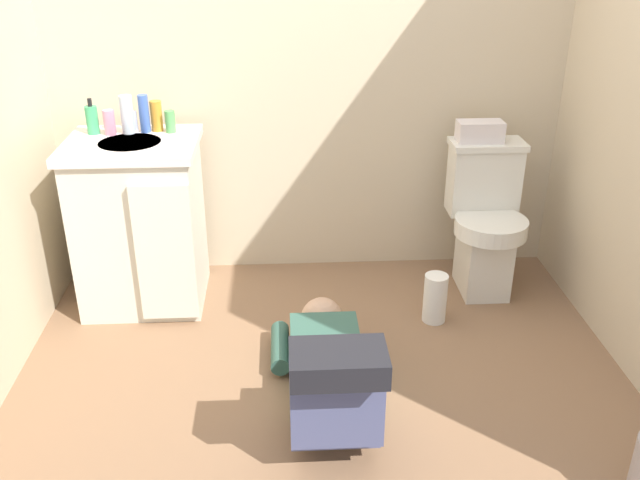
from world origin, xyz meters
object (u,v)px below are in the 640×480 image
at_px(bottle_clear, 127,115).
at_px(tissue_box, 480,131).
at_px(bottle_pink, 109,122).
at_px(bottle_amber, 157,116).
at_px(paper_towel_roll, 435,298).
at_px(bottle_green, 170,122).
at_px(bottle_blue, 144,114).
at_px(faucet, 135,121).
at_px(person_plumber, 328,371).
at_px(soap_dispenser, 92,119).
at_px(toilet, 485,221).
at_px(vanity_cabinet, 141,222).

bearing_deg(bottle_clear, tissue_box, -0.02).
bearing_deg(bottle_clear, bottle_pink, -165.75).
bearing_deg(tissue_box, bottle_amber, 178.77).
relative_size(tissue_box, paper_towel_roll, 0.92).
height_order(bottle_pink, bottle_green, bottle_pink).
height_order(bottle_blue, paper_towel_roll, bottle_blue).
distance_m(bottle_blue, bottle_green, 0.12).
bearing_deg(faucet, person_plumber, -51.27).
bearing_deg(soap_dispenser, bottle_green, 0.43).
relative_size(toilet, bottle_amber, 5.28).
xyz_separation_m(toilet, faucet, (-1.69, 0.11, 0.50)).
xyz_separation_m(vanity_cabinet, tissue_box, (1.64, 0.13, 0.38)).
bearing_deg(vanity_cabinet, bottle_pink, 136.43).
bearing_deg(toilet, bottle_clear, 176.95).
distance_m(vanity_cabinet, bottle_blue, 0.51).
bearing_deg(bottle_amber, paper_towel_roll, -19.02).
xyz_separation_m(bottle_clear, bottle_green, (0.19, 0.00, -0.04)).
height_order(toilet, person_plumber, toilet).
xyz_separation_m(bottle_blue, bottle_green, (0.12, -0.01, -0.04)).
relative_size(toilet, bottle_green, 7.29).
distance_m(faucet, soap_dispenser, 0.19).
bearing_deg(toilet, faucet, 176.23).
bearing_deg(bottle_green, tissue_box, -0.12).
relative_size(vanity_cabinet, bottle_amber, 5.77).
distance_m(person_plumber, bottle_pink, 1.55).
xyz_separation_m(soap_dispenser, bottle_amber, (0.29, 0.03, 0.00)).
bearing_deg(vanity_cabinet, tissue_box, 4.39).
relative_size(vanity_cabinet, paper_towel_roll, 3.43).
bearing_deg(tissue_box, person_plumber, -127.85).
bearing_deg(bottle_amber, bottle_clear, -165.89).
bearing_deg(toilet, soap_dispenser, 177.22).
distance_m(tissue_box, bottle_amber, 1.54).
relative_size(toilet, person_plumber, 0.70).
distance_m(toilet, vanity_cabinet, 1.68).
bearing_deg(bottle_pink, paper_towel_roll, -14.65).
xyz_separation_m(tissue_box, bottle_pink, (-1.75, -0.02, 0.08)).
height_order(person_plumber, tissue_box, tissue_box).
distance_m(person_plumber, bottle_blue, 1.50).
bearing_deg(toilet, tissue_box, 116.43).
xyz_separation_m(vanity_cabinet, bottle_clear, (-0.03, 0.13, 0.49)).
xyz_separation_m(bottle_pink, bottle_clear, (0.08, 0.02, 0.03)).
bearing_deg(tissue_box, bottle_blue, 179.44).
distance_m(vanity_cabinet, bottle_green, 0.50).
relative_size(bottle_pink, bottle_blue, 0.67).
distance_m(bottle_pink, bottle_blue, 0.16).
height_order(vanity_cabinet, faucet, faucet).
relative_size(faucet, person_plumber, 0.09).
relative_size(bottle_blue, paper_towel_roll, 0.73).
relative_size(vanity_cabinet, bottle_clear, 4.62).
bearing_deg(paper_towel_roll, soap_dispenser, 165.40).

